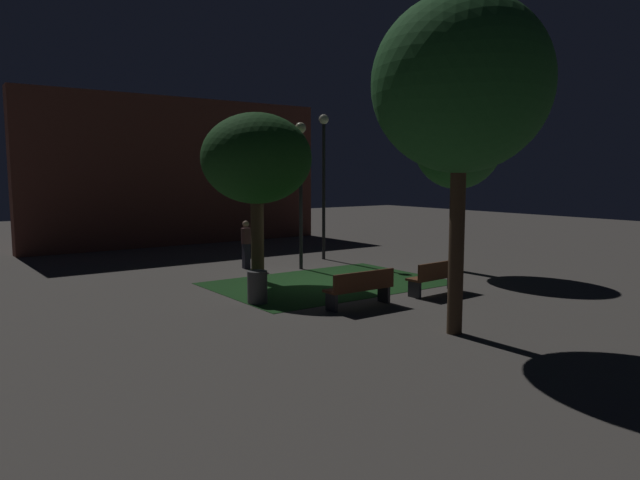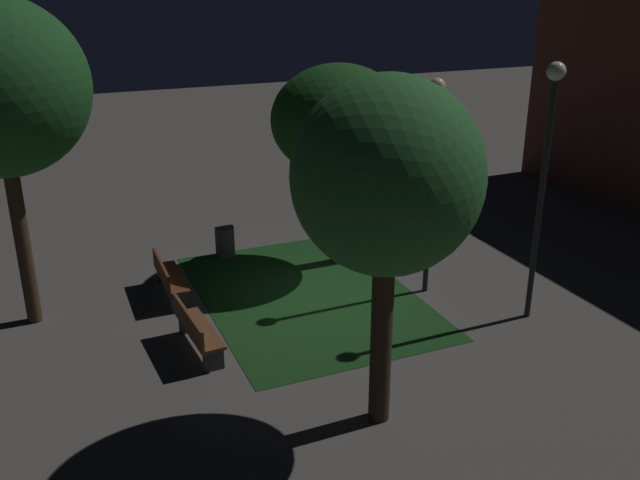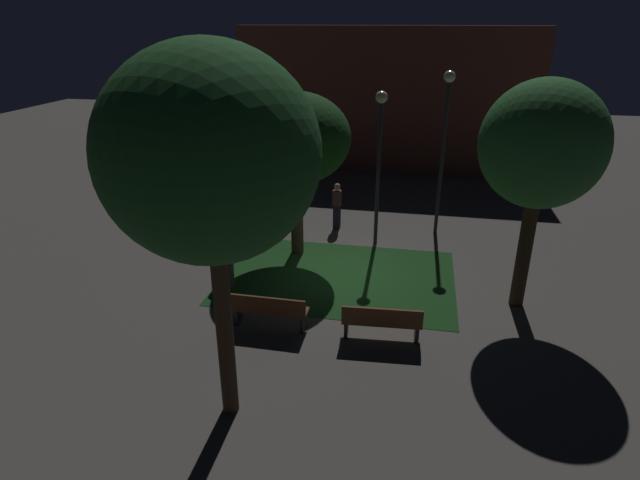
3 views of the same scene
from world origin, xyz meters
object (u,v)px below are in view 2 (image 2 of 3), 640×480
Objects in this scene: bench_corner at (168,277)px; tree_near_wall at (339,122)px; tree_lawn_side at (387,179)px; lamp_post_plaza_east at (433,152)px; trash_bin at (225,242)px; pedestrian at (436,229)px; bench_by_lamp at (196,329)px; lamp_post_plaza_west at (546,155)px.

bench_corner is 5.30m from tree_near_wall.
tree_lawn_side is at bearing -18.20° from tree_near_wall.
lamp_post_plaza_east is 6.02× the size of trash_bin.
pedestrian is at bearing 69.34° from tree_near_wall.
lamp_post_plaza_west is (1.28, 6.83, 3.04)m from bench_by_lamp.
bench_by_lamp is at bearing -145.36° from tree_lawn_side.
bench_by_lamp is at bearing -100.64° from lamp_post_plaza_west.
bench_by_lamp is 2.28× the size of trash_bin.
tree_near_wall is 1.02× the size of lamp_post_plaza_east.
lamp_post_plaza_east reaches higher than bench_corner.
tree_lawn_side is 5.13m from lamp_post_plaza_east.
bench_by_lamp is (2.62, 0.00, 0.00)m from bench_corner.
bench_corner is 0.37× the size of tree_near_wall.
lamp_post_plaza_east is at bearing -144.82° from lamp_post_plaza_west.
pedestrian is (-2.10, 6.60, 0.37)m from bench_by_lamp.
lamp_post_plaza_east is at bearing 70.13° from bench_corner.
tree_lawn_side is (5.89, 2.25, 3.61)m from bench_corner.
tree_lawn_side reaches higher than tree_near_wall.
tree_lawn_side is 3.48× the size of pedestrian.
lamp_post_plaza_west is at bearing 60.23° from bench_corner.
bench_by_lamp is 6.07m from tree_near_wall.
lamp_post_plaza_west is 3.29× the size of pedestrian.
bench_corner is at bearing -119.77° from lamp_post_plaza_west.
bench_by_lamp reaches higher than trash_bin.
lamp_post_plaza_west is (-1.98, 4.57, -0.57)m from tree_lawn_side.
bench_by_lamp is 7.59m from lamp_post_plaza_west.
bench_corner is 1.12× the size of pedestrian.
bench_corner is 0.99× the size of bench_by_lamp.
bench_corner is 2.62m from bench_by_lamp.
tree_near_wall is 0.88× the size of tree_lawn_side.
tree_lawn_side reaches higher than pedestrian.
trash_bin is (-1.78, 1.80, -0.08)m from bench_corner.
trash_bin is at bearing -115.66° from pedestrian.
bench_corner is 0.37× the size of lamp_post_plaza_east.
bench_corner is at bearing -85.47° from tree_near_wall.
trash_bin is 0.50× the size of pedestrian.
lamp_post_plaza_west is 8.21m from trash_bin.
pedestrian is at bearing 142.11° from lamp_post_plaza_east.
lamp_post_plaza_west is at bearing 30.75° from tree_near_wall.
pedestrian is (-3.38, -0.23, -2.68)m from lamp_post_plaza_west.
lamp_post_plaza_west is 2.38m from lamp_post_plaza_east.
pedestrian is (0.87, 2.30, -2.72)m from tree_near_wall.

